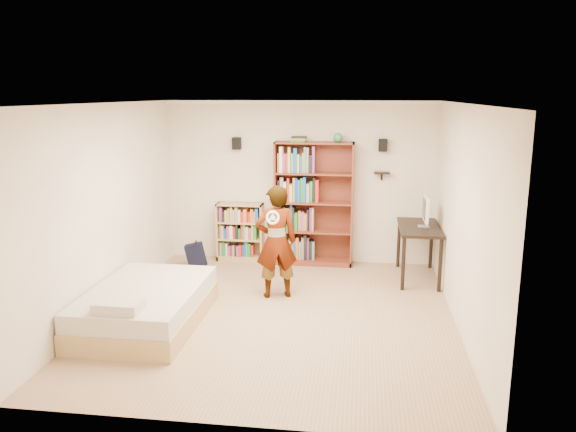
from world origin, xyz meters
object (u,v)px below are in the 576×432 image
(tall_bookshelf, at_px, (314,204))
(person, at_px, (276,242))
(low_bookshelf, at_px, (240,232))
(daybed, at_px, (146,301))
(computer_desk, at_px, (418,252))

(tall_bookshelf, distance_m, person, 1.68)
(low_bookshelf, xyz_separation_m, person, (0.88, -1.66, 0.30))
(tall_bookshelf, relative_size, daybed, 1.02)
(tall_bookshelf, bearing_deg, computer_desk, -18.60)
(low_bookshelf, bearing_deg, tall_bookshelf, -1.81)
(tall_bookshelf, height_order, person, tall_bookshelf)
(computer_desk, xyz_separation_m, person, (-2.05, -1.06, 0.38))
(tall_bookshelf, bearing_deg, low_bookshelf, 178.19)
(low_bookshelf, xyz_separation_m, computer_desk, (2.93, -0.60, -0.08))
(computer_desk, distance_m, person, 2.34)
(low_bookshelf, relative_size, computer_desk, 0.81)
(daybed, height_order, person, person)
(tall_bookshelf, distance_m, computer_desk, 1.86)
(low_bookshelf, height_order, computer_desk, low_bookshelf)
(daybed, xyz_separation_m, person, (1.45, 1.18, 0.50))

